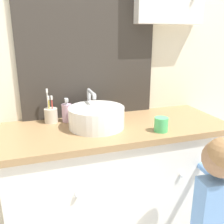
{
  "coord_description": "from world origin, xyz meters",
  "views": [
    {
      "loc": [
        -0.45,
        -0.95,
        1.37
      ],
      "look_at": [
        -0.05,
        0.29,
        0.97
      ],
      "focal_mm": 40.0,
      "sensor_mm": 36.0,
      "label": 1
    }
  ],
  "objects_px": {
    "soap_dispenser": "(67,112)",
    "toothbrush_holder": "(51,115)",
    "child_figure": "(215,202)",
    "drinking_cup": "(161,124)",
    "sink_basin": "(97,116)"
  },
  "relations": [
    {
      "from": "toothbrush_holder",
      "to": "drinking_cup",
      "type": "distance_m",
      "value": 0.65
    },
    {
      "from": "sink_basin",
      "to": "soap_dispenser",
      "type": "bearing_deg",
      "value": 135.96
    },
    {
      "from": "sink_basin",
      "to": "toothbrush_holder",
      "type": "distance_m",
      "value": 0.29
    },
    {
      "from": "toothbrush_holder",
      "to": "drinking_cup",
      "type": "xyz_separation_m",
      "value": [
        0.56,
        -0.34,
        -0.01
      ]
    },
    {
      "from": "soap_dispenser",
      "to": "child_figure",
      "type": "distance_m",
      "value": 0.94
    },
    {
      "from": "toothbrush_holder",
      "to": "sink_basin",
      "type": "bearing_deg",
      "value": -32.69
    },
    {
      "from": "sink_basin",
      "to": "drinking_cup",
      "type": "relative_size",
      "value": 4.7
    },
    {
      "from": "sink_basin",
      "to": "child_figure",
      "type": "height_order",
      "value": "sink_basin"
    },
    {
      "from": "child_figure",
      "to": "drinking_cup",
      "type": "distance_m",
      "value": 0.46
    },
    {
      "from": "sink_basin",
      "to": "soap_dispenser",
      "type": "relative_size",
      "value": 2.54
    },
    {
      "from": "sink_basin",
      "to": "drinking_cup",
      "type": "xyz_separation_m",
      "value": [
        0.32,
        -0.18,
        -0.02
      ]
    },
    {
      "from": "sink_basin",
      "to": "soap_dispenser",
      "type": "height_order",
      "value": "sink_basin"
    },
    {
      "from": "soap_dispenser",
      "to": "toothbrush_holder",
      "type": "bearing_deg",
      "value": 172.79
    },
    {
      "from": "sink_basin",
      "to": "soap_dispenser",
      "type": "distance_m",
      "value": 0.21
    },
    {
      "from": "sink_basin",
      "to": "child_figure",
      "type": "bearing_deg",
      "value": -46.99
    }
  ]
}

